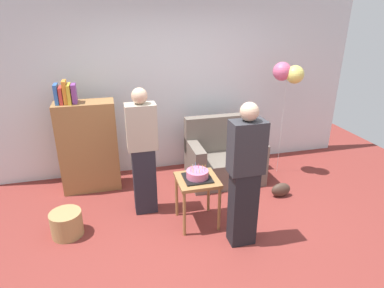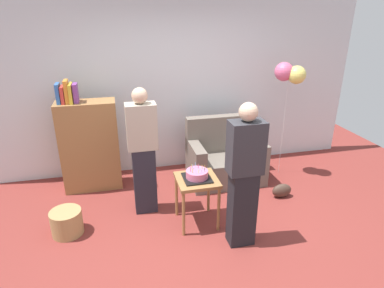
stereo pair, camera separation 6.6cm
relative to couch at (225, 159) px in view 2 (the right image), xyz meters
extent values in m
plane|color=maroon|center=(-0.64, -1.35, -0.34)|extent=(8.00, 8.00, 0.00)
cube|color=silver|center=(-0.64, 0.70, 1.01)|extent=(6.00, 0.10, 2.70)
cube|color=#6B6056|center=(0.00, -0.06, -0.14)|extent=(1.10, 0.70, 0.40)
cube|color=#6B6056|center=(0.00, 0.21, 0.34)|extent=(1.10, 0.16, 0.56)
cube|color=#6B6056|center=(-0.47, -0.06, 0.18)|extent=(0.16, 0.70, 0.24)
cube|color=#6B6056|center=(0.47, -0.06, 0.18)|extent=(0.16, 0.70, 0.24)
cube|color=olive|center=(-1.95, 0.22, 0.31)|extent=(0.80, 0.36, 1.30)
cube|color=#3366B7|center=(-2.27, 0.22, 1.09)|extent=(0.05, 0.19, 0.26)
cube|color=red|center=(-2.21, 0.22, 1.07)|extent=(0.04, 0.21, 0.23)
cube|color=orange|center=(-2.16, 0.22, 1.11)|extent=(0.05, 0.20, 0.30)
cube|color=gold|center=(-2.11, 0.22, 1.09)|extent=(0.04, 0.26, 0.25)
cube|color=#7F3D93|center=(-2.05, 0.22, 1.08)|extent=(0.06, 0.18, 0.25)
cube|color=olive|center=(-0.70, -1.00, 0.25)|extent=(0.48, 0.48, 0.04)
cylinder|color=olive|center=(-0.91, -1.21, -0.05)|extent=(0.04, 0.04, 0.57)
cylinder|color=olive|center=(-0.49, -1.21, -0.05)|extent=(0.04, 0.04, 0.57)
cylinder|color=olive|center=(-0.91, -0.79, -0.05)|extent=(0.04, 0.04, 0.57)
cylinder|color=olive|center=(-0.49, -0.79, -0.05)|extent=(0.04, 0.04, 0.57)
cube|color=black|center=(-0.70, -1.00, 0.28)|extent=(0.32, 0.32, 0.02)
cylinder|color=#D66B93|center=(-0.70, -1.00, 0.33)|extent=(0.26, 0.26, 0.09)
cylinder|color=#F2CC4C|center=(-0.60, -1.00, 0.41)|extent=(0.01, 0.01, 0.06)
cylinder|color=#F2CC4C|center=(-0.63, -0.97, 0.40)|extent=(0.01, 0.01, 0.05)
cylinder|color=#EA668C|center=(-0.67, -0.95, 0.41)|extent=(0.01, 0.01, 0.06)
cylinder|color=#66B2E5|center=(-0.70, -0.92, 0.41)|extent=(0.01, 0.01, 0.06)
cylinder|color=#66B2E5|center=(-0.73, -0.94, 0.40)|extent=(0.01, 0.01, 0.05)
cylinder|color=#F2CC4C|center=(-0.75, -0.97, 0.41)|extent=(0.01, 0.01, 0.06)
cylinder|color=#EA668C|center=(-0.78, -1.01, 0.40)|extent=(0.01, 0.01, 0.06)
cylinder|color=#F2CC4C|center=(-0.76, -1.05, 0.40)|extent=(0.01, 0.01, 0.05)
cylinder|color=#66B2E5|center=(-0.73, -1.07, 0.40)|extent=(0.01, 0.01, 0.06)
cylinder|color=#F2CC4C|center=(-0.69, -1.08, 0.40)|extent=(0.01, 0.01, 0.05)
cylinder|color=#66B2E5|center=(-0.66, -1.08, 0.40)|extent=(0.01, 0.01, 0.05)
cylinder|color=#66B2E5|center=(-0.62, -1.05, 0.40)|extent=(0.01, 0.01, 0.05)
cube|color=#23232D|center=(-1.27, -0.57, 0.10)|extent=(0.28, 0.20, 0.88)
cube|color=#B2A893|center=(-1.27, -0.57, 0.82)|extent=(0.36, 0.22, 0.56)
sphere|color=#D1A889|center=(-1.27, -0.57, 1.19)|extent=(0.19, 0.19, 0.19)
cube|color=black|center=(-0.31, -1.47, 0.10)|extent=(0.28, 0.20, 0.88)
cube|color=#2D2D33|center=(-0.31, -1.47, 0.82)|extent=(0.36, 0.22, 0.56)
sphere|color=#D1A889|center=(-0.31, -1.47, 1.19)|extent=(0.19, 0.19, 0.19)
cylinder|color=#A88451|center=(-2.23, -0.86, -0.19)|extent=(0.36, 0.36, 0.30)
ellipsoid|color=#473328|center=(0.61, -0.71, -0.24)|extent=(0.28, 0.14, 0.20)
cylinder|color=silver|center=(0.93, -0.01, 0.47)|extent=(0.00, 0.00, 1.63)
sphere|color=#D65B84|center=(0.85, 0.00, 1.28)|extent=(0.27, 0.27, 0.27)
sphere|color=#E5D666|center=(1.00, -0.09, 1.25)|extent=(0.26, 0.26, 0.26)
camera|label=1|loc=(-1.62, -4.29, 2.11)|focal=30.72mm
camera|label=2|loc=(-1.55, -4.31, 2.11)|focal=30.72mm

